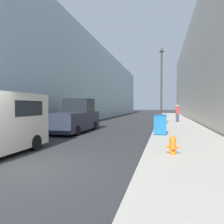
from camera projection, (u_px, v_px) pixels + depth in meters
name	position (u px, v px, depth m)	size (l,w,h in m)	color
ground_plane	(16.00, 171.00, 6.22)	(200.00, 200.00, 0.00)	#2D2D30
sidewalk_right	(176.00, 123.00, 22.48)	(3.90, 60.00, 0.16)	#ADA89E
building_left_glass	(68.00, 85.00, 33.75)	(12.00, 60.00, 10.31)	#99B7C6
fire_hydrant	(173.00, 145.00, 7.54)	(0.46, 0.35, 0.65)	orange
trash_bin	(160.00, 124.00, 12.84)	(0.74, 0.67, 1.17)	#19609E
lamppost	(161.00, 81.00, 16.71)	(0.37, 0.37, 6.21)	#2D332D
pickup_truck	(75.00, 118.00, 15.55)	(2.14, 5.59, 2.38)	#232838
pedestrian_on_sidewalk	(177.00, 113.00, 22.85)	(0.37, 0.24, 1.83)	#2D3347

